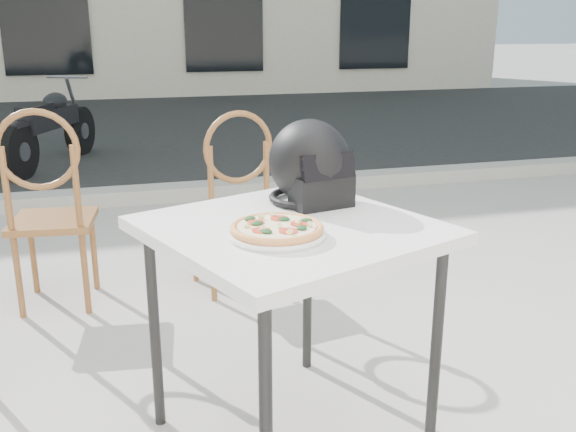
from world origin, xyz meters
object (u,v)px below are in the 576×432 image
object	(u,v)px
helmet	(310,166)
cafe_chair_side	(48,200)
cafe_chair_main	(233,193)
motorcycle	(51,128)
pizza	(277,228)
cafe_table_main	(291,245)
plate	(277,234)

from	to	relation	value
helmet	cafe_chair_side	world-z (taller)	helmet
cafe_chair_main	helmet	bearing A→B (deg)	83.53
helmet	motorcycle	bearing A→B (deg)	92.39
cafe_chair_main	motorcycle	bearing A→B (deg)	-82.93
pizza	motorcycle	world-z (taller)	motorcycle
cafe_table_main	helmet	world-z (taller)	helmet
cafe_table_main	motorcycle	world-z (taller)	motorcycle
cafe_chair_side	helmet	bearing A→B (deg)	139.00
cafe_table_main	cafe_chair_side	bearing A→B (deg)	122.55
helmet	cafe_chair_main	bearing A→B (deg)	81.83
cafe_chair_main	cafe_chair_side	distance (m)	0.95
cafe_table_main	cafe_chair_side	size ratio (longest dim) A/B	1.03
plate	cafe_chair_main	distance (m)	1.51
helmet	cafe_chair_side	distance (m)	1.57
cafe_table_main	cafe_chair_side	distance (m)	1.65
cafe_table_main	plate	bearing A→B (deg)	-123.97
helmet	cafe_chair_side	size ratio (longest dim) A/B	0.34
pizza	cafe_chair_main	xyz separation A→B (m)	(0.14, 1.49, -0.27)
cafe_table_main	motorcycle	distance (m)	5.28
pizza	cafe_chair_main	distance (m)	1.52
cafe_table_main	helmet	xyz separation A→B (m)	(0.14, 0.24, 0.21)
plate	motorcycle	world-z (taller)	motorcycle
cafe_table_main	helmet	bearing A→B (deg)	59.67
cafe_table_main	pizza	bearing A→B (deg)	-123.97
pizza	helmet	distance (m)	0.44
plate	pizza	world-z (taller)	pizza
plate	pizza	bearing A→B (deg)	57.66
plate	motorcycle	bearing A→B (deg)	101.32
plate	helmet	distance (m)	0.45
motorcycle	cafe_chair_main	bearing A→B (deg)	-48.06
pizza	motorcycle	bearing A→B (deg)	101.32
helmet	cafe_chair_side	xyz separation A→B (m)	(-1.03, 1.14, -0.35)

